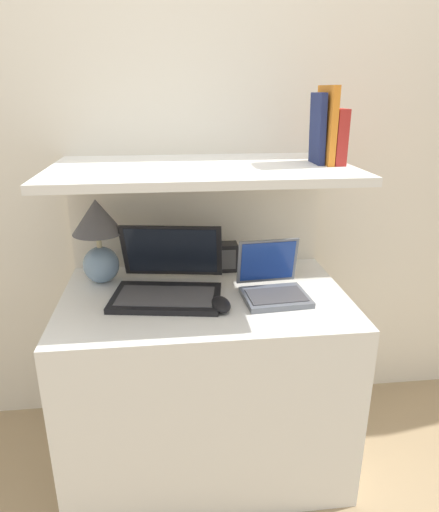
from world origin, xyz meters
TOP-DOWN VIEW (x-y plane):
  - wall_back at (0.00, 0.71)m, footprint 6.00×0.05m
  - desk at (0.00, 0.32)m, footprint 1.03×0.65m
  - back_riser at (0.00, 0.67)m, footprint 1.03×0.04m
  - shelf at (0.00, 0.40)m, footprint 1.03×0.58m
  - table_lamp at (-0.38, 0.50)m, footprint 0.19×0.19m
  - laptop_large at (-0.13, 0.35)m, footprint 0.42×0.38m
  - laptop_small at (0.24, 0.29)m, footprint 0.24×0.24m
  - computer_mouse at (0.05, 0.21)m, footprint 0.07×0.12m
  - router_box at (0.10, 0.56)m, footprint 0.10×0.07m
  - book_red at (0.46, 0.40)m, footprint 0.04×0.16m
  - book_orange at (0.43, 0.40)m, footprint 0.02×0.17m
  - book_navy at (0.40, 0.40)m, footprint 0.03×0.12m

SIDE VIEW (x-z plane):
  - desk at x=0.00m, z-range 0.00..0.71m
  - back_riser at x=0.00m, z-range 0.00..1.14m
  - computer_mouse at x=0.05m, z-range 0.71..0.75m
  - laptop_small at x=0.24m, z-range 0.66..0.85m
  - laptop_large at x=-0.13m, z-range 0.65..0.88m
  - router_box at x=0.10m, z-range 0.71..0.83m
  - table_lamp at x=-0.38m, z-range 0.74..1.07m
  - shelf at x=0.00m, z-range 1.14..1.17m
  - wall_back at x=0.00m, z-range 0.00..2.40m
  - book_red at x=0.46m, z-range 1.17..1.36m
  - book_navy at x=0.40m, z-range 1.17..1.41m
  - book_orange at x=0.43m, z-range 1.17..1.43m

